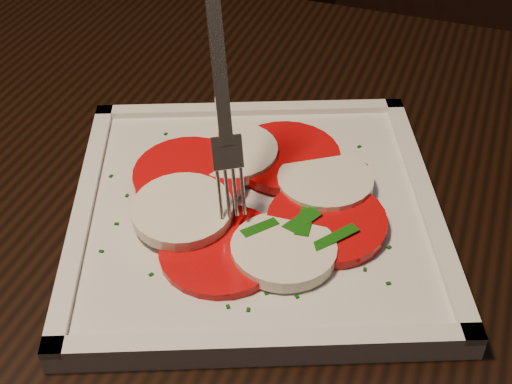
# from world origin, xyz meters

# --- Properties ---
(table) EXTENTS (1.22, 0.83, 0.75)m
(table) POSITION_xyz_m (0.19, 0.21, 0.65)
(table) COLOR black
(table) RESTS_ON ground
(chair) EXTENTS (0.55, 0.55, 0.93)m
(chair) POSITION_xyz_m (0.15, 1.05, 0.53)
(chair) COLOR black
(chair) RESTS_ON ground
(plate) EXTENTS (0.38, 0.38, 0.01)m
(plate) POSITION_xyz_m (0.14, 0.19, 0.76)
(plate) COLOR silver
(plate) RESTS_ON table
(caprese_salad) EXTENTS (0.25, 0.24, 0.02)m
(caprese_salad) POSITION_xyz_m (0.14, 0.19, 0.77)
(caprese_salad) COLOR red
(caprese_salad) RESTS_ON plate
(fork) EXTENTS (0.07, 0.08, 0.19)m
(fork) POSITION_xyz_m (0.11, 0.20, 0.88)
(fork) COLOR white
(fork) RESTS_ON caprese_salad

